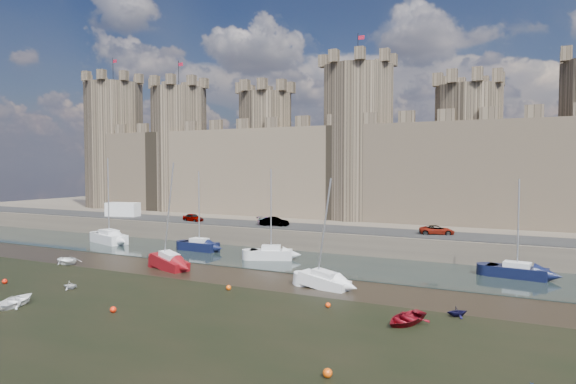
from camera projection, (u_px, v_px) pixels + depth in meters
name	position (u px, v px, depth m)	size (l,w,h in m)	color
ground	(109.00, 313.00, 36.85)	(160.00, 160.00, 0.00)	black
seaweed_patch	(35.00, 338.00, 31.50)	(70.00, 34.00, 0.01)	black
water_channel	(270.00, 259.00, 58.24)	(160.00, 12.00, 0.08)	black
quay	(368.00, 219.00, 90.26)	(160.00, 60.00, 2.50)	#4C443A
road	(307.00, 227.00, 67.02)	(160.00, 7.00, 0.10)	black
castle	(341.00, 159.00, 79.31)	(108.50, 11.00, 29.00)	#42382B
car_0	(193.00, 218.00, 73.96)	(1.39, 3.45, 1.18)	gray
car_1	(274.00, 222.00, 68.18)	(1.33, 3.80, 1.25)	gray
car_2	(273.00, 221.00, 68.58)	(1.73, 4.26, 1.24)	gray
car_3	(437.00, 230.00, 59.83)	(1.85, 4.00, 1.11)	gray
van	(123.00, 210.00, 80.79)	(5.15, 2.06, 2.25)	white
sailboat_0	(109.00, 237.00, 69.45)	(6.59, 4.15, 11.51)	silver
sailboat_1	(199.00, 245.00, 63.35)	(4.97, 2.11, 9.80)	black
sailboat_2	(271.00, 253.00, 57.40)	(5.04, 3.60, 10.15)	beige
sailboat_3	(517.00, 271.00, 48.17)	(5.50, 2.68, 9.28)	black
sailboat_4	(169.00, 262.00, 52.34)	(5.01, 3.12, 10.95)	maroon
sailboat_5	(324.00, 280.00, 44.35)	(4.64, 2.34, 9.58)	white
dinghy_2	(16.00, 302.00, 38.72)	(2.25, 0.65, 3.15)	white
dinghy_3	(70.00, 285.00, 43.93)	(1.20, 0.73, 1.39)	silver
dinghy_4	(406.00, 320.00, 34.22)	(2.32, 0.67, 3.25)	maroon
dinghy_6	(66.00, 260.00, 55.52)	(2.57, 0.74, 3.60)	silver
dinghy_7	(457.00, 312.00, 35.94)	(1.22, 0.75, 1.42)	black
buoy_0	(5.00, 281.00, 45.94)	(0.46, 0.46, 0.46)	red
buoy_1	(229.00, 288.00, 43.60)	(0.45, 0.45, 0.45)	#F4520A
buoy_2	(328.00, 373.00, 25.66)	(0.49, 0.49, 0.49)	#E84E0A
buoy_3	(328.00, 305.00, 38.30)	(0.39, 0.39, 0.39)	#FF400B
buoy_4	(113.00, 310.00, 36.97)	(0.46, 0.46, 0.46)	#FF270B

